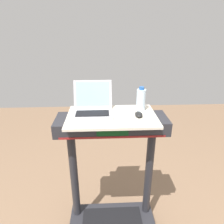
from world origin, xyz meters
The scene contains 4 objects.
desk_board centered at (0.00, 0.70, 1.19)m, with size 0.71×0.45×0.02m, color beige.
laptop centered at (-0.15, 0.77, 1.24)m, with size 0.32×0.31×0.24m.
computer_mouse centered at (0.21, 0.67, 1.21)m, with size 0.06×0.10×0.03m, color black.
water_bottle centered at (0.25, 0.80, 1.29)m, with size 0.08×0.08×0.20m.
Camera 1 is at (-0.07, -0.77, 1.84)m, focal length 32.36 mm.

